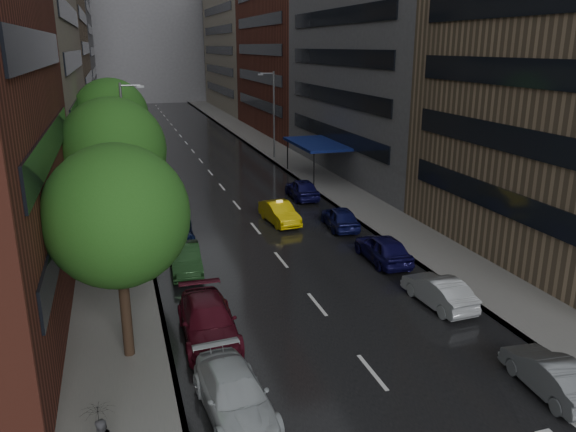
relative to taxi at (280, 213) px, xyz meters
name	(u,v)px	position (x,y,z in m)	size (l,w,h in m)	color
road	(195,154)	(-1.87, 27.31, -0.73)	(14.00, 140.00, 0.01)	black
sidewalk_left	(112,158)	(-10.87, 27.31, -0.66)	(4.00, 140.00, 0.15)	gray
sidewalk_right	(272,149)	(7.13, 27.31, -0.66)	(4.00, 140.00, 0.15)	gray
buildings_left	(42,5)	(-16.87, 36.10, 15.26)	(8.00, 108.00, 38.00)	maroon
buildings_right	(304,17)	(13.13, 34.01, 14.30)	(8.05, 109.10, 36.00)	#937A5B
building_far	(146,25)	(-1.87, 95.31, 15.27)	(40.00, 14.00, 32.00)	slate
tree_near	(117,216)	(-10.47, -14.94, 5.03)	(5.28, 5.28, 8.42)	#382619
tree_mid	(113,151)	(-10.47, -3.81, 5.51)	(5.72, 5.72, 9.12)	#382619
tree_far	(111,116)	(-10.47, 11.64, 5.64)	(5.84, 5.84, 9.31)	#382619
taxi	(280,213)	(0.00, 0.00, 0.00)	(1.55, 4.44, 1.46)	yellow
parked_cars_left	(198,293)	(-7.27, -11.37, 0.00)	(2.48, 22.61, 1.57)	silver
parked_cars_right	(367,237)	(3.53, -6.48, 0.03)	(2.17, 31.82, 1.60)	slate
ped_black_umbrella	(100,432)	(-11.38, -21.18, 0.66)	(0.99, 0.98, 2.09)	#525257
street_lamp_left	(126,142)	(-9.59, 7.31, 4.16)	(1.74, 0.22, 9.00)	gray
street_lamp_right	(273,113)	(5.85, 22.31, 4.16)	(1.74, 0.22, 9.00)	gray
awning	(317,144)	(7.11, 12.31, 2.40)	(4.00, 8.00, 3.12)	navy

